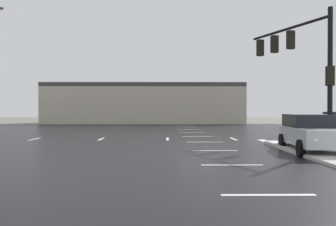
{
  "coord_description": "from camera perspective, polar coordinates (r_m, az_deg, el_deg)",
  "views": [
    {
      "loc": [
        -2.19,
        -21.43,
        1.83
      ],
      "look_at": [
        -1.89,
        8.11,
        1.5
      ],
      "focal_mm": 38.01,
      "sensor_mm": 36.0,
      "label": 1
    }
  ],
  "objects": [
    {
      "name": "ground_plane",
      "position": [
        21.62,
        5.24,
        -4.22
      ],
      "size": [
        120.0,
        120.0,
        0.0
      ],
      "primitive_type": "plane",
      "color": "slate"
    },
    {
      "name": "road_asphalt",
      "position": [
        21.62,
        5.24,
        -4.2
      ],
      "size": [
        44.0,
        44.0,
        0.02
      ],
      "primitive_type": "cube",
      "color": "black",
      "rests_on": "ground_plane"
    },
    {
      "name": "snow_strip_curbside",
      "position": [
        18.93,
        21.81,
        -4.44
      ],
      "size": [
        4.0,
        1.6,
        0.06
      ],
      "primitive_type": "cube",
      "color": "white",
      "rests_on": "sidewalk_corner"
    },
    {
      "name": "lane_markings",
      "position": [
        20.42,
        9.01,
        -4.45
      ],
      "size": [
        36.15,
        36.15,
        0.01
      ],
      "color": "silver",
      "rests_on": "road_asphalt"
    },
    {
      "name": "traffic_signal_mast",
      "position": [
        19.31,
        20.47,
        8.58
      ],
      "size": [
        2.28,
        5.63,
        6.33
      ],
      "rotation": [
        0.0,
        0.0,
        1.94
      ],
      "color": "black",
      "rests_on": "sidewalk_corner"
    },
    {
      "name": "strip_building_background",
      "position": [
        46.09,
        -3.77,
        1.49
      ],
      "size": [
        24.64,
        8.0,
        5.03
      ],
      "color": "#BCB29E",
      "rests_on": "ground_plane"
    },
    {
      "name": "sedan_silver",
      "position": [
        16.31,
        21.97,
        -2.85
      ],
      "size": [
        2.38,
        4.67,
        1.58
      ],
      "rotation": [
        0.0,
        0.0,
        -1.67
      ],
      "color": "#B7BABF",
      "rests_on": "road_asphalt"
    },
    {
      "name": "sedan_tan",
      "position": [
        32.31,
        25.39,
        -1.16
      ],
      "size": [
        4.6,
        2.17,
        1.58
      ],
      "rotation": [
        0.0,
        0.0,
        3.18
      ],
      "color": "tan",
      "rests_on": "road_asphalt"
    }
  ]
}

